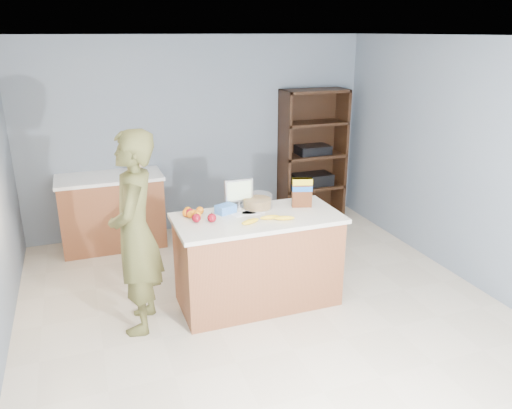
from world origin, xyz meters
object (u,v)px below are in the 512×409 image
object	(u,v)px
person	(135,233)
cereal_box	(302,190)
shelving_unit	(311,157)
tv	(239,192)
counter_peninsula	(258,263)

from	to	relation	value
person	cereal_box	size ratio (longest dim) A/B	6.21
person	shelving_unit	bearing A→B (deg)	143.01
person	tv	size ratio (longest dim) A/B	6.37
person	tv	xyz separation A→B (m)	(1.05, 0.34, 0.16)
shelving_unit	tv	xyz separation A→B (m)	(-1.63, -1.74, 0.19)
counter_peninsula	tv	xyz separation A→B (m)	(-0.08, 0.31, 0.64)
shelving_unit	cereal_box	xyz separation A→B (m)	(-1.05, -1.94, 0.20)
counter_peninsula	tv	world-z (taller)	tv
shelving_unit	person	distance (m)	3.39
shelving_unit	person	world-z (taller)	shelving_unit
counter_peninsula	person	bearing A→B (deg)	-178.52
counter_peninsula	shelving_unit	bearing A→B (deg)	52.89
counter_peninsula	person	world-z (taller)	person
counter_peninsula	cereal_box	distance (m)	0.83
shelving_unit	cereal_box	world-z (taller)	shelving_unit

